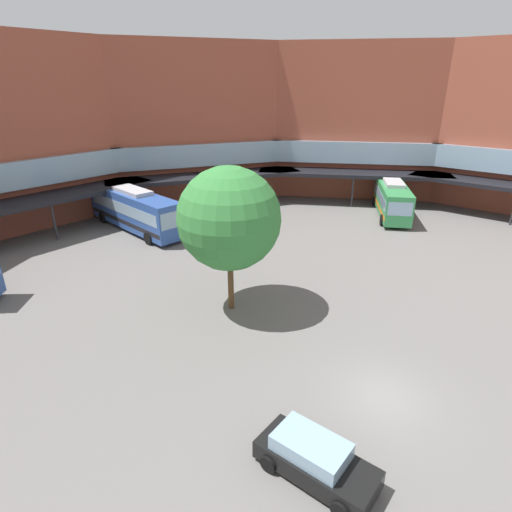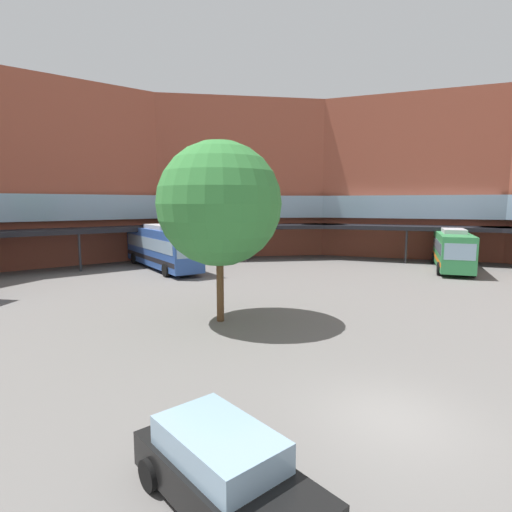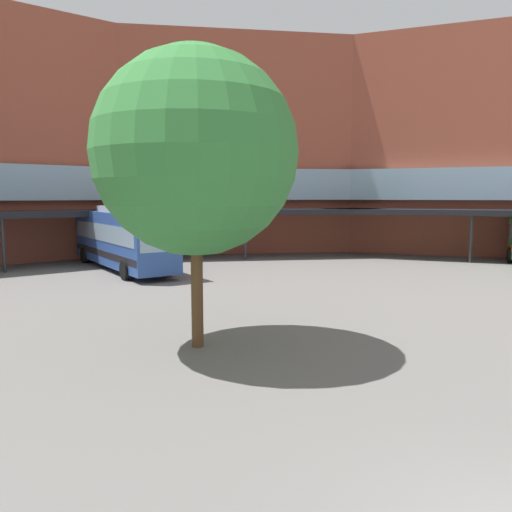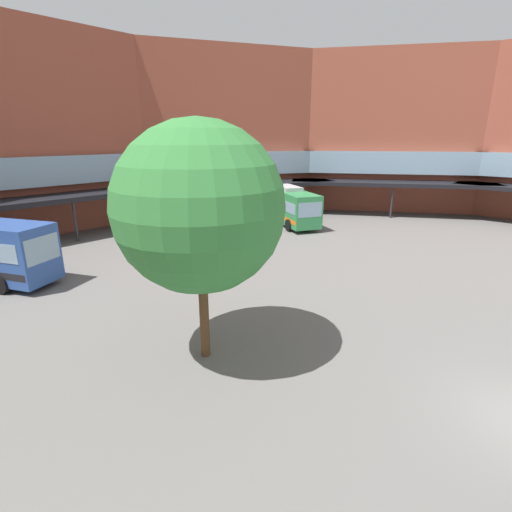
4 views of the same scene
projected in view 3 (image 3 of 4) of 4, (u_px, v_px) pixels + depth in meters
The scene contains 3 objects.
station_building at pixel (271, 125), 25.51m from camera, with size 81.96×50.11×17.18m.
bus_1 at pixel (122, 237), 31.66m from camera, with size 7.51×12.36×3.97m.
plaza_tree at pixel (195, 153), 14.81m from camera, with size 6.07×6.07×8.89m.
Camera 3 is at (-4.56, -5.07, 4.60)m, focal length 35.42 mm.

